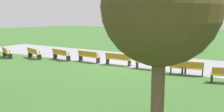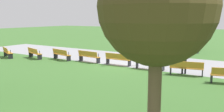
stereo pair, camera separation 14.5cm
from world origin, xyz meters
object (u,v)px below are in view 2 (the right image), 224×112
object	(u,v)px
bench_3	(89,56)
tree_0	(157,7)
bench_1	(34,53)
bench_4	(118,59)
bench_5	(150,63)
kiosk	(185,37)
bench_2	(61,54)
person_seated	(184,65)
bench_0	(7,52)
lamp_post	(138,23)
bench_6	(186,68)

from	to	relation	value
bench_3	tree_0	bearing A→B (deg)	-38.43
bench_1	bench_4	bearing A→B (deg)	26.95
bench_5	kiosk	distance (m)	10.01
bench_4	tree_0	distance (m)	11.47
bench_2	tree_0	world-z (taller)	tree_0
bench_5	person_seated	world-z (taller)	person_seated
tree_0	kiosk	distance (m)	19.36
bench_5	tree_0	xyz separation A→B (m)	(3.86, -8.80, 3.26)
bench_0	person_seated	size ratio (longest dim) A/B	1.65
person_seated	tree_0	xyz separation A→B (m)	(1.52, -8.51, 3.10)
bench_1	lamp_post	bearing A→B (deg)	29.69
bench_0	bench_6	world-z (taller)	same
bench_6	bench_4	bearing A→B (deg)	162.03
bench_1	lamp_post	xyz separation A→B (m)	(8.84, 1.83, 2.56)
bench_0	kiosk	distance (m)	17.01
bench_3	kiosk	bearing A→B (deg)	70.72
bench_1	lamp_post	size ratio (longest dim) A/B	0.45
person_seated	bench_3	bearing A→B (deg)	165.76
bench_1	kiosk	xyz separation A→B (m)	(9.70, 11.00, 1.01)
bench_3	bench_6	size ratio (longest dim) A/B	0.99
bench_6	person_seated	world-z (taller)	person_seated
bench_1	bench_5	bearing A→B (deg)	23.97
bench_0	tree_0	distance (m)	18.04
person_seated	kiosk	size ratio (longest dim) A/B	0.32
person_seated	lamp_post	world-z (taller)	lamp_post
person_seated	bench_5	bearing A→B (deg)	160.91
kiosk	bench_6	bearing A→B (deg)	-88.89
bench_2	bench_4	distance (m)	5.12
bench_6	kiosk	bearing A→B (deg)	93.91
bench_2	bench_3	xyz separation A→B (m)	(2.53, 0.40, 0.00)
bench_3	tree_0	world-z (taller)	tree_0
bench_5	person_seated	bearing A→B (deg)	-13.09
bench_4	person_seated	bearing A→B (deg)	-4.95
bench_5	kiosk	world-z (taller)	kiosk
bench_0	bench_5	size ratio (longest dim) A/B	0.99
bench_5	bench_2	bearing A→B (deg)	176.98
bench_5	tree_0	size ratio (longest dim) A/B	0.37
tree_0	bench_1	bearing A→B (deg)	151.02
person_seated	tree_0	size ratio (longest dim) A/B	0.23
kiosk	bench_2	bearing A→B (deg)	-139.75
bench_5	kiosk	xyz separation A→B (m)	(-0.42, 9.95, 1.01)
person_seated	bench_4	bearing A→B (deg)	163.05
bench_2	bench_6	distance (m)	10.18
bench_2	kiosk	size ratio (longest dim) A/B	0.53
bench_3	bench_4	xyz separation A→B (m)	(2.56, 0.13, 0.00)
bench_0	bench_3	size ratio (longest dim) A/B	0.99
bench_0	kiosk	xyz separation A→B (m)	(12.09, 11.92, 1.01)
bench_2	bench_5	world-z (taller)	same
bench_6	bench_3	bearing A→B (deg)	165.02
bench_0	person_seated	distance (m)	14.95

